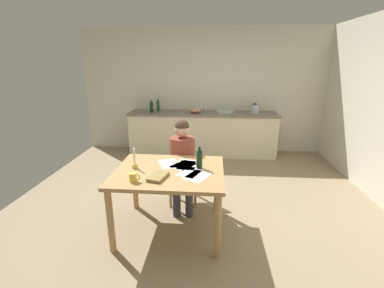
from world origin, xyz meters
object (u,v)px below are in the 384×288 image
(person_seated, at_px, (182,158))
(wine_glass_back_left, at_px, (197,106))
(dining_table, at_px, (169,179))
(bottle_oil, at_px, (152,107))
(book_magazine, at_px, (158,177))
(mixing_bowl, at_px, (195,110))
(wine_glass_near_sink, at_px, (206,106))
(coffee_mug, at_px, (133,177))
(wine_bottle_on_table, at_px, (199,159))
(sink_unit, at_px, (225,112))
(chair_at_table, at_px, (183,167))
(bottle_vinegar, at_px, (158,106))
(wine_glass_by_kettle, at_px, (201,106))
(stovetop_kettle, at_px, (255,108))
(candlestick, at_px, (135,163))

(person_seated, distance_m, wine_glass_back_left, 2.34)
(dining_table, distance_m, bottle_oil, 2.83)
(book_magazine, height_order, mixing_bowl, mixing_bowl)
(person_seated, bearing_deg, wine_glass_near_sink, 84.09)
(person_seated, bearing_deg, mixing_bowl, 89.27)
(coffee_mug, distance_m, wine_bottle_on_table, 0.76)
(person_seated, relative_size, sink_unit, 3.32)
(wine_glass_back_left, bearing_deg, bottle_oil, -167.05)
(coffee_mug, bearing_deg, wine_glass_back_left, 82.25)
(chair_at_table, distance_m, bottle_vinegar, 2.31)
(coffee_mug, relative_size, bottle_vinegar, 0.42)
(wine_glass_back_left, bearing_deg, coffee_mug, -97.75)
(book_magazine, distance_m, wine_glass_by_kettle, 3.15)
(mixing_bowl, bearing_deg, chair_at_table, -91.24)
(stovetop_kettle, relative_size, wine_glass_back_left, 1.43)
(chair_at_table, distance_m, book_magazine, 1.01)
(dining_table, distance_m, sink_unit, 2.86)
(stovetop_kettle, bearing_deg, wine_glass_back_left, 172.83)
(candlestick, height_order, wine_glass_by_kettle, wine_glass_by_kettle)
(coffee_mug, height_order, wine_bottle_on_table, wine_bottle_on_table)
(dining_table, height_order, book_magazine, book_magazine)
(sink_unit, bearing_deg, chair_at_table, -107.81)
(mixing_bowl, bearing_deg, bottle_oil, -179.21)
(bottle_oil, distance_m, stovetop_kettle, 2.12)
(candlestick, bearing_deg, person_seated, 50.52)
(dining_table, relative_size, candlestick, 5.07)
(chair_at_table, relative_size, book_magazine, 3.42)
(coffee_mug, xyz_separation_m, sink_unit, (1.02, 3.08, 0.12))
(dining_table, bearing_deg, book_magazine, -109.75)
(book_magazine, height_order, bottle_vinegar, bottle_vinegar)
(candlestick, bearing_deg, stovetop_kettle, 57.96)
(person_seated, xyz_separation_m, mixing_bowl, (0.03, 2.11, 0.28))
(chair_at_table, distance_m, wine_glass_back_left, 2.23)
(dining_table, distance_m, wine_glass_near_sink, 2.95)
(wine_glass_near_sink, distance_m, wine_glass_back_left, 0.19)
(book_magazine, relative_size, wine_glass_back_left, 1.65)
(stovetop_kettle, distance_m, wine_glass_back_left, 1.20)
(dining_table, distance_m, chair_at_table, 0.76)
(person_seated, height_order, wine_bottle_on_table, person_seated)
(candlestick, bearing_deg, wine_glass_by_kettle, 78.05)
(bottle_oil, distance_m, wine_glass_by_kettle, 1.04)
(coffee_mug, relative_size, bottle_oil, 0.44)
(bottle_vinegar, bearing_deg, person_seated, -71.03)
(coffee_mug, xyz_separation_m, wine_glass_back_left, (0.44, 3.23, 0.20))
(bottle_oil, bearing_deg, wine_bottle_on_table, -66.48)
(wine_glass_near_sink, bearing_deg, sink_unit, -20.30)
(wine_bottle_on_table, relative_size, wine_glass_near_sink, 1.67)
(candlestick, relative_size, wine_glass_near_sink, 1.55)
(chair_at_table, bearing_deg, person_seated, -83.99)
(stovetop_kettle, xyz_separation_m, wine_glass_near_sink, (-1.00, 0.15, 0.01))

